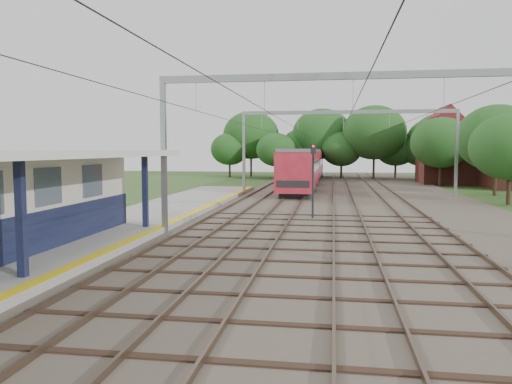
{
  "coord_description": "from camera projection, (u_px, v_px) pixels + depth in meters",
  "views": [
    {
      "loc": [
        2.43,
        -6.23,
        3.8
      ],
      "look_at": [
        -1.56,
        19.5,
        1.6
      ],
      "focal_mm": 35.0,
      "sensor_mm": 36.0,
      "label": 1
    }
  ],
  "objects": [
    {
      "name": "ballast_bed",
      "position": [
        355.0,
        202.0,
        35.75
      ],
      "size": [
        18.0,
        90.0,
        0.1
      ],
      "primitive_type": "cube",
      "color": "#473D33",
      "rests_on": "ground"
    },
    {
      "name": "platform",
      "position": [
        102.0,
        233.0,
        21.74
      ],
      "size": [
        5.0,
        52.0,
        0.35
      ],
      "primitive_type": "cube",
      "color": "gray",
      "rests_on": "ground"
    },
    {
      "name": "yellow_stripe",
      "position": [
        152.0,
        230.0,
        21.38
      ],
      "size": [
        0.45,
        52.0,
        0.01
      ],
      "primitive_type": "cube",
      "color": "yellow",
      "rests_on": "platform"
    },
    {
      "name": "rail_tracks",
      "position": [
        320.0,
        200.0,
        36.12
      ],
      "size": [
        11.8,
        88.0,
        0.15
      ],
      "color": "brown",
      "rests_on": "ballast_bed"
    },
    {
      "name": "catenary_system",
      "position": [
        350.0,
        122.0,
        30.73
      ],
      "size": [
        17.22,
        88.0,
        7.0
      ],
      "color": "gray",
      "rests_on": "ground"
    },
    {
      "name": "tree_band",
      "position": [
        345.0,
        141.0,
        62.07
      ],
      "size": [
        31.72,
        30.88,
        8.82
      ],
      "color": "#382619",
      "rests_on": "ground"
    },
    {
      "name": "house_far",
      "position": [
        457.0,
        155.0,
        55.31
      ],
      "size": [
        8.0,
        6.12,
        8.66
      ],
      "color": "brown",
      "rests_on": "ground"
    },
    {
      "name": "train",
      "position": [
        306.0,
        165.0,
        54.38
      ],
      "size": [
        2.89,
        35.94,
        3.79
      ],
      "color": "black",
      "rests_on": "ballast_bed"
    },
    {
      "name": "signal_post",
      "position": [
        313.0,
        173.0,
        26.94
      ],
      "size": [
        0.28,
        0.25,
        4.11
      ],
      "rotation": [
        0.0,
        0.0,
        -0.02
      ],
      "color": "black",
      "rests_on": "ground"
    }
  ]
}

